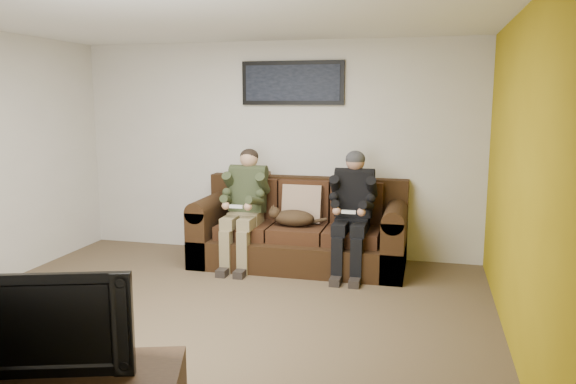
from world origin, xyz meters
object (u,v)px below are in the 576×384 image
(person_left, at_px, (245,200))
(person_right, at_px, (353,205))
(sofa, at_px, (301,232))
(framed_poster, at_px, (292,83))
(television, at_px, (44,319))
(cat, at_px, (292,218))

(person_left, bearing_deg, person_right, 0.02)
(sofa, distance_m, framed_poster, 1.78)
(sofa, relative_size, television, 2.45)
(sofa, bearing_deg, cat, -108.10)
(person_right, bearing_deg, television, -108.31)
(cat, bearing_deg, person_left, -178.74)
(cat, bearing_deg, television, -97.94)
(cat, relative_size, framed_poster, 0.53)
(person_right, distance_m, television, 3.78)
(cat, bearing_deg, sofa, 71.90)
(sofa, xyz_separation_m, framed_poster, (-0.20, 0.38, 1.73))
(cat, xyz_separation_m, framed_poster, (-0.14, 0.57, 1.52))
(sofa, bearing_deg, television, -98.47)
(television, bearing_deg, framed_poster, 66.70)
(person_right, xyz_separation_m, framed_poster, (-0.82, 0.58, 1.33))
(person_right, distance_m, cat, 0.71)
(person_left, xyz_separation_m, television, (0.06, -3.58, -0.02))
(television, bearing_deg, person_right, 53.38)
(sofa, xyz_separation_m, television, (-0.56, -3.79, 0.37))
(framed_poster, distance_m, television, 4.40)
(person_right, bearing_deg, sofa, 161.99)
(person_left, relative_size, framed_poster, 1.07)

